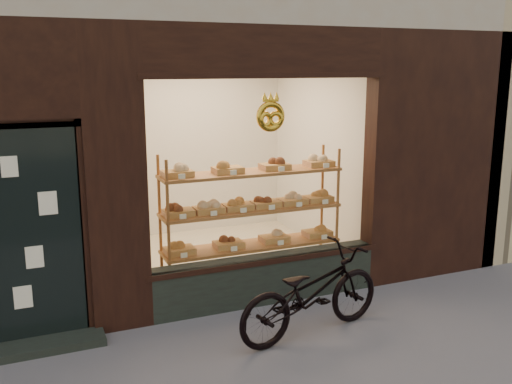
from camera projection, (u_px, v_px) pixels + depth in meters
name	position (u px, v px, depth m)	size (l,w,h in m)	color
display_shelf	(252.00, 220.00, 6.84)	(2.20, 0.45, 1.70)	brown
bicycle	(311.00, 292.00, 5.73)	(0.60, 1.72, 0.90)	black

